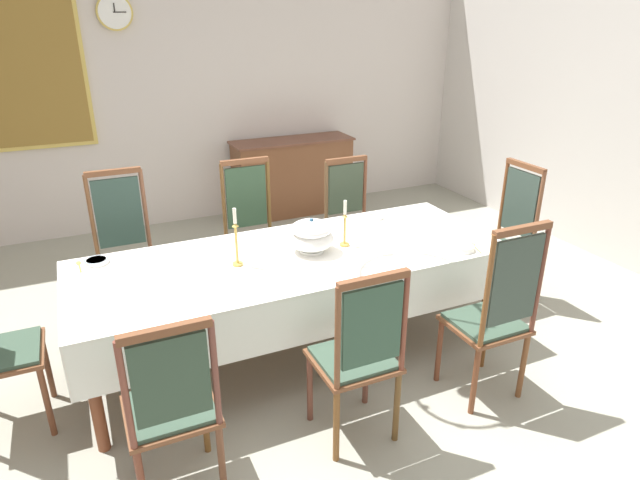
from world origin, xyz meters
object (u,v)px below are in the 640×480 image
object	(u,v)px
bowl_near_left	(96,261)
spoon_primary	(79,264)
chair_north_b	(252,231)
candlestick_east	(345,228)
chair_north_a	(125,251)
dining_table	(293,265)
chair_head_east	(504,236)
mounted_clock	(114,12)
bowl_far_left	(374,217)
soup_tureen	(311,236)
chair_south_a	(172,406)
spoon_secondary	(474,245)
bowl_near_right	(463,247)
framed_painting	(20,74)
chair_north_c	(352,219)
chair_south_b	(359,353)
chair_south_c	(495,312)
candlestick_west	(236,242)
sideboard	(293,176)

from	to	relation	value
bowl_near_left	spoon_primary	size ratio (longest dim) A/B	0.85
chair_north_b	candlestick_east	bearing A→B (deg)	111.90
chair_north_a	dining_table	bearing A→B (deg)	136.72
chair_head_east	mounted_clock	distance (m)	4.30
candlestick_east	chair_north_a	bearing A→B (deg)	145.80
bowl_far_left	soup_tureen	bearing A→B (deg)	-151.19
chair_south_a	candlestick_east	distance (m)	1.71
spoon_secondary	candlestick_east	bearing A→B (deg)	171.77
bowl_far_left	mounted_clock	world-z (taller)	mounted_clock
bowl_near_right	framed_painting	distance (m)	4.50
chair_head_east	bowl_near_left	size ratio (longest dim) A/B	7.88
chair_head_east	chair_north_b	bearing A→B (deg)	62.96
chair_north_b	bowl_far_left	world-z (taller)	chair_north_b
chair_north_b	spoon_primary	size ratio (longest dim) A/B	6.71
chair_north_c	chair_south_a	bearing A→B (deg)	44.00
dining_table	chair_south_b	xyz separation A→B (m)	(0.01, -0.94, -0.13)
soup_tureen	mounted_clock	bearing A→B (deg)	104.51
bowl_near_right	spoon_secondary	distance (m)	0.12
chair_south_a	chair_north_b	world-z (taller)	chair_north_b
chair_south_a	chair_north_b	size ratio (longest dim) A/B	0.90
dining_table	chair_south_c	world-z (taller)	chair_south_c
dining_table	chair_north_b	world-z (taller)	chair_north_b
bowl_far_left	spoon_secondary	size ratio (longest dim) A/B	0.86
spoon_primary	chair_south_b	bearing A→B (deg)	-48.93
dining_table	bowl_far_left	bearing A→B (deg)	24.78
chair_south_c	chair_head_east	xyz separation A→B (m)	(0.92, 0.94, -0.01)
spoon_secondary	framed_painting	world-z (taller)	framed_painting
soup_tureen	chair_south_c	bearing A→B (deg)	-49.68
spoon_primary	mounted_clock	world-z (taller)	mounted_clock
chair_north_b	bowl_near_left	size ratio (longest dim) A/B	7.86
candlestick_west	mounted_clock	xyz separation A→B (m)	(-0.27, 3.06, 1.35)
bowl_near_left	sideboard	distance (m)	3.37
chair_head_east	spoon_secondary	bearing A→B (deg)	120.66
chair_north_b	spoon_secondary	xyz separation A→B (m)	(1.20, -1.33, 0.18)
spoon_primary	mounted_clock	distance (m)	3.10
chair_north_b	chair_head_east	bearing A→B (deg)	152.96
chair_south_c	candlestick_east	world-z (taller)	chair_south_c
sideboard	chair_head_east	bearing A→B (deg)	104.76
bowl_near_left	framed_painting	size ratio (longest dim) A/B	0.10
chair_north_c	bowl_near_right	xyz separation A→B (m)	(0.15, -1.35, 0.23)
chair_south_b	framed_painting	distance (m)	4.47
mounted_clock	spoon_primary	bearing A→B (deg)	-104.27
dining_table	mounted_clock	xyz separation A→B (m)	(-0.66, 3.06, 1.58)
chair_north_c	bowl_far_left	size ratio (longest dim) A/B	7.46
chair_north_a	sideboard	bearing A→B (deg)	-138.54
soup_tureen	chair_north_c	bearing A→B (deg)	49.48
bowl_near_right	mounted_clock	bearing A→B (deg)	116.72
chair_south_b	candlestick_west	distance (m)	1.08
chair_north_c	soup_tureen	xyz separation A→B (m)	(-0.80, -0.94, 0.32)
dining_table	chair_north_b	size ratio (longest dim) A/B	2.42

